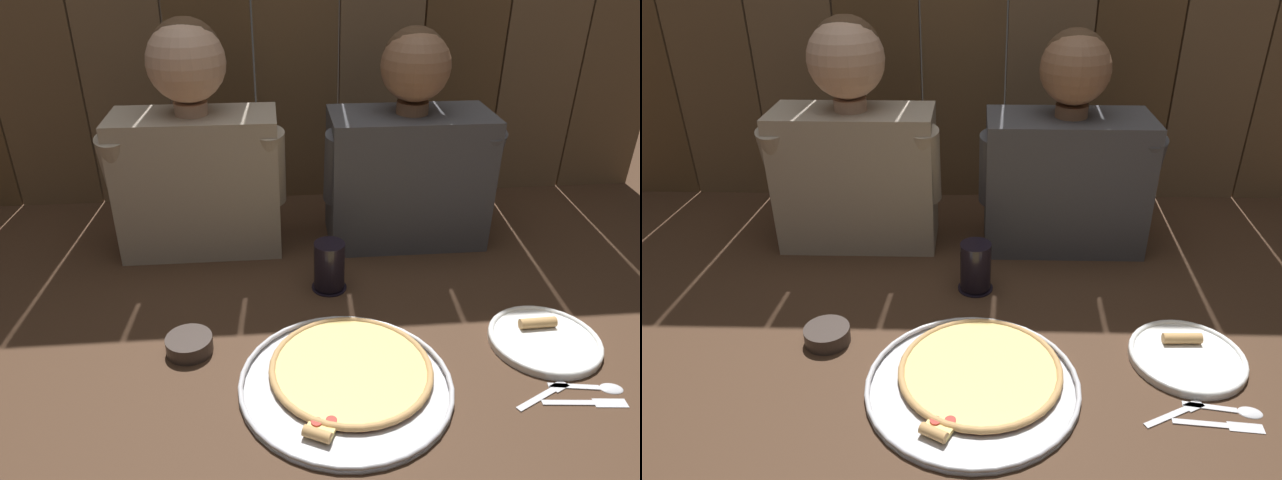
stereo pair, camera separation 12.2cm
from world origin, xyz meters
The scene contains 10 objects.
ground_plane centered at (0.00, 0.00, 0.00)m, with size 3.20×3.20×0.00m, color #422B1C.
pizza_tray centered at (0.04, -0.13, 0.01)m, with size 0.41×0.41×0.03m.
dinner_plate centered at (0.47, -0.06, 0.01)m, with size 0.23×0.23×0.03m.
drinking_glass centered at (0.04, 0.19, 0.06)m, with size 0.08×0.08×0.12m.
dipping_bowl centered at (-0.27, -0.02, 0.02)m, with size 0.10×0.10×0.03m.
table_fork centered at (0.40, -0.21, 0.00)m, with size 0.12×0.07×0.01m.
table_knife centered at (0.47, -0.23, 0.00)m, with size 0.16×0.03×0.01m.
table_spoon centered at (0.51, -0.20, 0.00)m, with size 0.14×0.04×0.01m.
diner_left centered at (-0.27, 0.42, 0.27)m, with size 0.44×0.20×0.58m.
diner_right centered at (0.27, 0.42, 0.24)m, with size 0.45×0.21×0.56m.
Camera 1 is at (-0.08, -0.97, 0.77)m, focal length 32.50 mm.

